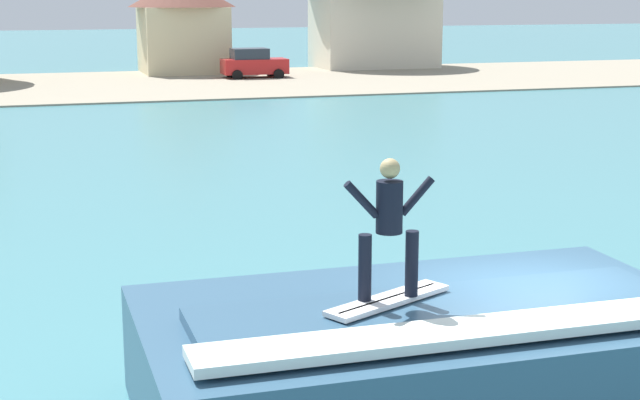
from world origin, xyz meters
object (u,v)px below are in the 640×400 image
(car_far_shore, at_px, (253,63))
(house_small_cottage, at_px, (182,20))
(house_gabled_white, at_px, (374,1))
(wave_crest, at_px, (425,358))
(surfer, at_px, (389,221))
(surfboard, at_px, (388,300))

(car_far_shore, relative_size, house_small_cottage, 0.57)
(house_gabled_white, distance_m, house_small_cottage, 13.47)
(wave_crest, relative_size, house_small_cottage, 1.03)
(house_small_cottage, bearing_deg, surfer, -96.59)
(surfboard, bearing_deg, surfer, -143.10)
(house_small_cottage, bearing_deg, wave_crest, -95.99)
(wave_crest, xyz_separation_m, car_far_shore, (8.99, 47.88, 0.19))
(car_far_shore, bearing_deg, house_gabled_white, 30.68)
(surfboard, height_order, house_small_cottage, house_small_cottage)
(surfboard, distance_m, house_gabled_white, 57.48)
(surfer, distance_m, car_far_shore, 49.04)
(house_gabled_white, xyz_separation_m, house_small_cottage, (-13.40, -0.75, -1.13))
(surfer, height_order, house_gabled_white, house_gabled_white)
(surfer, bearing_deg, wave_crest, 17.88)
(surfer, height_order, house_small_cottage, house_small_cottage)
(surfboard, relative_size, car_far_shore, 0.46)
(wave_crest, distance_m, house_small_cottage, 53.40)
(house_gabled_white, height_order, house_small_cottage, house_gabled_white)
(surfboard, bearing_deg, house_small_cottage, 83.42)
(car_far_shore, bearing_deg, house_small_cottage, 123.55)
(surfer, distance_m, house_gabled_white, 57.44)
(surfer, relative_size, house_gabled_white, 0.17)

